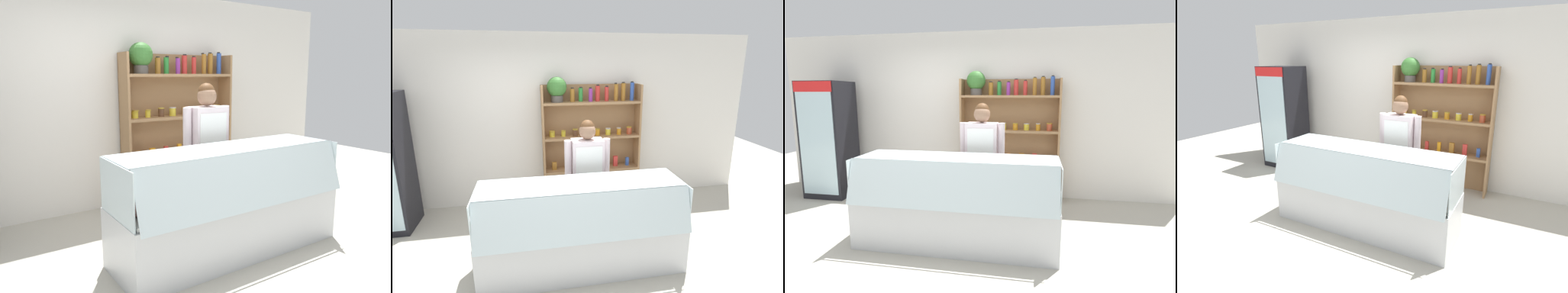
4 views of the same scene
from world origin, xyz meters
TOP-DOWN VIEW (x-y plane):
  - ground_plane at (0.00, 0.00)m, footprint 12.00×12.00m
  - back_wall at (0.00, 1.98)m, footprint 6.80×0.10m
  - shelving_unit at (0.61, 1.78)m, footprint 1.55×0.30m
  - deli_display_case at (0.24, 0.10)m, footprint 2.24×0.77m
  - shop_clerk at (0.42, 0.72)m, footprint 0.58×0.25m

SIDE VIEW (x-z plane):
  - ground_plane at x=0.00m, z-range 0.00..0.00m
  - deli_display_case at x=0.24m, z-range -0.19..0.82m
  - shop_clerk at x=0.42m, z-range 0.14..1.72m
  - shelving_unit at x=0.61m, z-range 0.17..2.22m
  - back_wall at x=0.00m, z-range 0.00..2.70m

